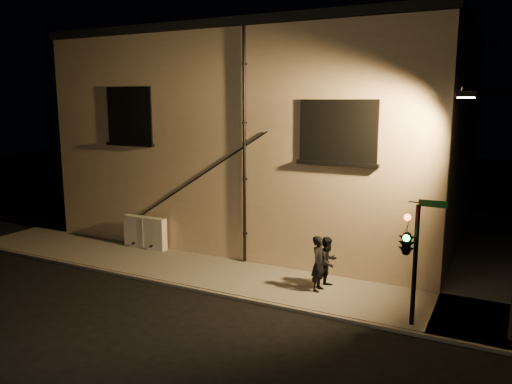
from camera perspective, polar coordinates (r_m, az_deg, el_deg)
The scene contains 7 objects.
ground at distance 15.36m, azimuth -0.54°, elevation -12.41°, with size 90.00×90.00×0.00m, color black.
sidewalk at distance 18.71m, azimuth 9.14°, elevation -8.12°, with size 21.00×16.00×0.12m.
building at distance 23.63m, azimuth 3.12°, elevation 6.58°, with size 16.20×12.23×8.80m.
utility_cabinet at distance 20.57m, azimuth -12.55°, elevation -4.52°, with size 1.94×0.33×1.27m, color silver.
pedestrian_a at distance 15.70m, azimuth 7.19°, elevation -8.10°, with size 0.64×0.42×1.75m, color black.
pedestrian_b at distance 16.06m, azimuth 8.18°, elevation -7.92°, with size 0.79×0.62×1.63m, color black.
traffic_signal at distance 13.44m, azimuth 16.92°, elevation -5.42°, with size 1.22×1.98×3.38m.
Camera 1 is at (6.57, -12.55, 5.93)m, focal length 35.00 mm.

